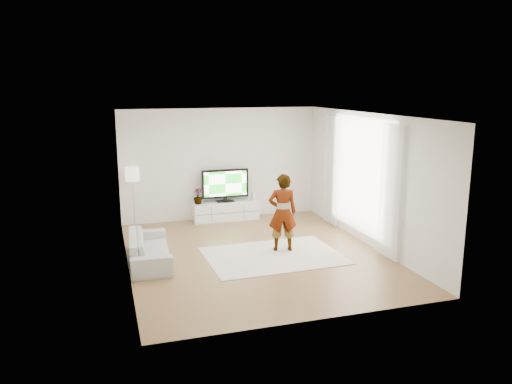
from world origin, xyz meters
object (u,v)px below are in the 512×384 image
object	(u,v)px
floor_lamp	(132,177)
player	(282,212)
television	(225,184)
rug	(273,256)
sofa	(149,248)
media_console	(226,211)

from	to	relation	value
floor_lamp	player	bearing A→B (deg)	-43.07
television	floor_lamp	size ratio (longest dim) A/B	0.81
television	rug	world-z (taller)	television
rug	floor_lamp	xyz separation A→B (m)	(-2.51, 2.88, 1.24)
rug	player	world-z (taller)	player
television	sofa	size ratio (longest dim) A/B	0.62
media_console	rug	world-z (taller)	media_console
player	floor_lamp	size ratio (longest dim) A/B	1.09
media_console	television	size ratio (longest dim) A/B	1.39
television	media_console	bearing A→B (deg)	-90.00
television	player	xyz separation A→B (m)	(0.54, -2.71, -0.10)
rug	sofa	world-z (taller)	sofa
floor_lamp	media_console	bearing A→B (deg)	1.64
media_console	rug	distance (m)	2.97
media_console	television	distance (m)	0.68
television	sofa	xyz separation A→B (m)	(-2.15, -2.60, -0.64)
media_console	player	bearing A→B (deg)	-78.66
rug	sofa	distance (m)	2.45
player	sofa	size ratio (longest dim) A/B	0.84
player	sofa	bearing A→B (deg)	9.77
player	television	bearing A→B (deg)	-66.58
media_console	television	bearing A→B (deg)	90.00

